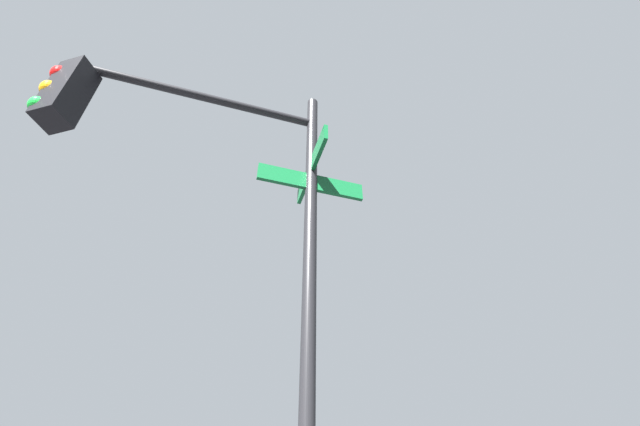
{
  "coord_description": "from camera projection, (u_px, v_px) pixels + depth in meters",
  "views": [
    {
      "loc": [
        -8.01,
        -4.41,
        1.53
      ],
      "look_at": [
        -7.19,
        -7.38,
        4.04
      ],
      "focal_mm": 23.85,
      "sensor_mm": 36.0,
      "label": 1
    }
  ],
  "objects": [
    {
      "name": "traffic_signal_near",
      "position": [
        193.0,
        187.0,
        3.81
      ],
      "size": [
        2.74,
        1.91,
        5.82
      ],
      "color": "black",
      "rests_on": "ground_plane"
    }
  ]
}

